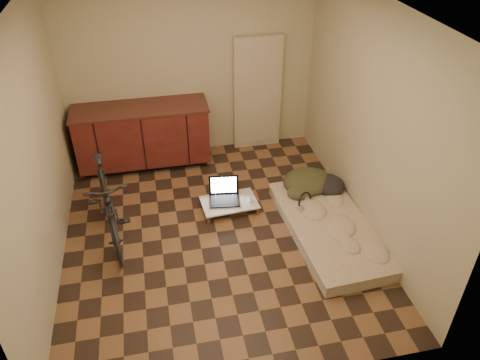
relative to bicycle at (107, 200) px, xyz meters
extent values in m
cube|color=brown|center=(1.20, -0.19, -0.52)|extent=(3.50, 4.00, 0.00)
cube|color=silver|center=(1.20, -0.19, 2.08)|extent=(3.50, 4.00, 0.00)
cube|color=beige|center=(1.20, 1.81, 0.78)|extent=(3.50, 0.00, 2.60)
cube|color=beige|center=(1.20, -2.19, 0.78)|extent=(3.50, 0.00, 2.60)
cube|color=beige|center=(-0.55, -0.19, 0.78)|extent=(0.00, 4.00, 2.60)
cube|color=beige|center=(2.95, -0.19, 0.78)|extent=(0.00, 4.00, 2.60)
cube|color=black|center=(0.45, 1.55, -0.47)|extent=(1.70, 0.48, 0.10)
cube|color=#501816|center=(0.45, 1.51, -0.03)|extent=(1.80, 0.60, 0.78)
cube|color=#50241D|center=(0.45, 1.51, 0.37)|extent=(1.84, 0.62, 0.03)
cube|color=beige|center=(2.15, 1.75, 0.33)|extent=(0.70, 0.10, 1.70)
imported|color=black|center=(0.00, 0.00, 0.00)|extent=(0.72, 1.67, 1.05)
cube|color=beige|center=(2.50, -0.48, -0.46)|extent=(0.98, 1.91, 0.12)
cube|color=beige|center=(2.50, -0.48, -0.38)|extent=(1.00, 1.93, 0.04)
cube|color=brown|center=(1.13, 0.00, -0.48)|extent=(0.04, 0.04, 0.10)
cube|color=brown|center=(1.10, 0.38, -0.48)|extent=(0.04, 0.04, 0.10)
cube|color=brown|center=(1.76, 0.05, -0.48)|extent=(0.04, 0.04, 0.10)
cube|color=brown|center=(1.73, 0.43, -0.48)|extent=(0.04, 0.04, 0.10)
cube|color=silver|center=(1.43, 0.21, -0.42)|extent=(0.72, 0.50, 0.02)
cube|color=black|center=(1.38, 0.23, -0.40)|extent=(0.41, 0.32, 0.02)
cube|color=black|center=(1.40, 0.40, -0.27)|extent=(0.38, 0.12, 0.24)
cube|color=white|center=(1.40, 0.40, -0.27)|extent=(0.33, 0.10, 0.20)
ellipsoid|color=silver|center=(1.69, 0.17, -0.39)|extent=(0.08, 0.12, 0.04)
camera|label=1|loc=(0.61, -4.40, 3.16)|focal=35.00mm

